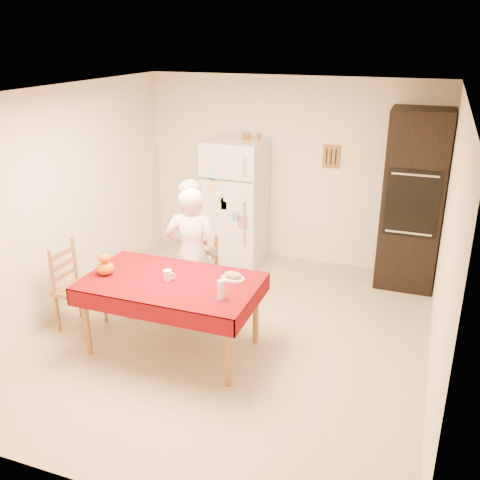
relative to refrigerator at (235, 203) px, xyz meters
The scene contains 17 objects.
floor 2.16m from the refrigerator, 70.93° to the right, with size 4.50×4.50×0.00m, color tan.
room_shell 2.13m from the refrigerator, 70.89° to the right, with size 4.02×4.52×2.51m.
refrigerator is the anchor object (origin of this frame).
oven_cabinet 2.29m from the refrigerator, ahead, with size 0.70×0.62×2.20m.
dining_table 2.34m from the refrigerator, 84.93° to the right, with size 1.70×1.00×0.76m.
chair_far 1.63m from the refrigerator, 84.55° to the right, with size 0.43×0.41×0.95m.
chair_left 2.52m from the refrigerator, 113.14° to the right, with size 0.42×0.44×0.95m.
seated_woman 1.72m from the refrigerator, 85.29° to the right, with size 0.56×0.37×1.55m, color white.
coffee_mug 2.33m from the refrigerator, 85.79° to the right, with size 0.08×0.08×0.10m, color white.
pumpkin_lower 2.47m from the refrigerator, 100.88° to the right, with size 0.18×0.18×0.13m, color #CE4604.
pumpkin_upper 2.47m from the refrigerator, 100.88° to the right, with size 0.12×0.12×0.09m, color #E63705.
wine_glass 2.63m from the refrigerator, 72.23° to the right, with size 0.07×0.07×0.18m, color silver.
bread_plate 2.24m from the refrigerator, 70.07° to the right, with size 0.24×0.24×0.02m, color white.
bread_loaf 2.24m from the refrigerator, 70.07° to the right, with size 0.18×0.10×0.06m, color #A97A53.
spice_jar_left 0.91m from the refrigerator, 27.03° to the left, with size 0.05×0.05×0.10m, color #98641B.
spice_jar_mid 0.92m from the refrigerator, 16.70° to the left, with size 0.05×0.05×0.10m, color brown.
spice_jar_right 0.95m from the refrigerator, ahead, with size 0.05×0.05×0.10m, color brown.
Camera 1 is at (1.79, -4.61, 3.00)m, focal length 40.00 mm.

